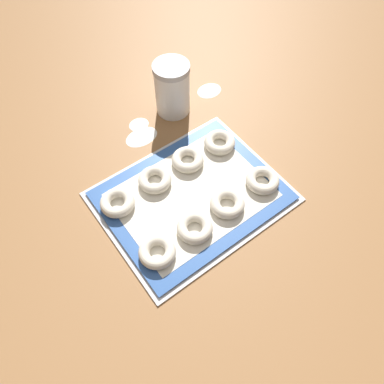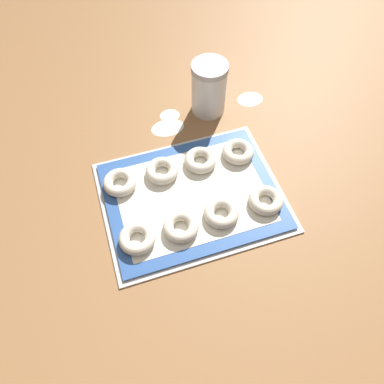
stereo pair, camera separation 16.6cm
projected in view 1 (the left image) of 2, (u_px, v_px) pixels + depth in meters
The scene contains 15 objects.
ground_plane at pixel (200, 196), 0.95m from camera, with size 2.80×2.80×0.00m, color olive.
baking_tray at pixel (192, 196), 0.95m from camera, with size 0.45×0.36×0.01m.
baking_mat at pixel (192, 195), 0.94m from camera, with size 0.43×0.33×0.00m.
bagel_front_far_left at pixel (157, 252), 0.84m from camera, with size 0.09×0.09×0.03m.
bagel_front_mid_left at pixel (195, 228), 0.87m from camera, with size 0.09×0.09×0.03m.
bagel_front_mid_right at pixel (227, 204), 0.91m from camera, with size 0.09×0.09×0.03m.
bagel_front_far_right at pixel (263, 180), 0.95m from camera, with size 0.09×0.09×0.03m.
bagel_back_far_left at pixel (117, 203), 0.91m from camera, with size 0.09×0.09×0.03m.
bagel_back_mid_left at pixel (155, 180), 0.95m from camera, with size 0.09×0.09×0.03m.
bagel_back_mid_right at pixel (188, 160), 0.98m from camera, with size 0.09×0.09×0.03m.
bagel_back_far_right at pixel (220, 142), 1.02m from camera, with size 0.09×0.09×0.03m.
flour_canister at pixel (172, 89), 1.05m from camera, with size 0.10×0.10×0.16m.
flour_patch_near at pixel (209, 90), 1.16m from camera, with size 0.08×0.06×0.00m.
flour_patch_far at pixel (139, 124), 1.09m from camera, with size 0.06×0.05×0.00m.
flour_patch_side at pixel (141, 137), 1.06m from camera, with size 0.10×0.07×0.00m.
Camera 1 is at (-0.32, -0.40, 0.80)m, focal length 35.00 mm.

